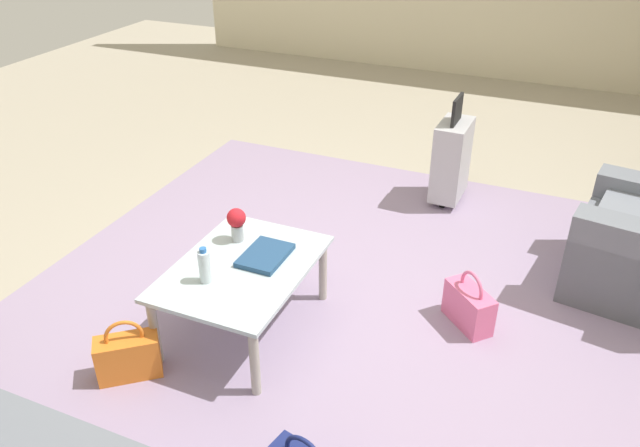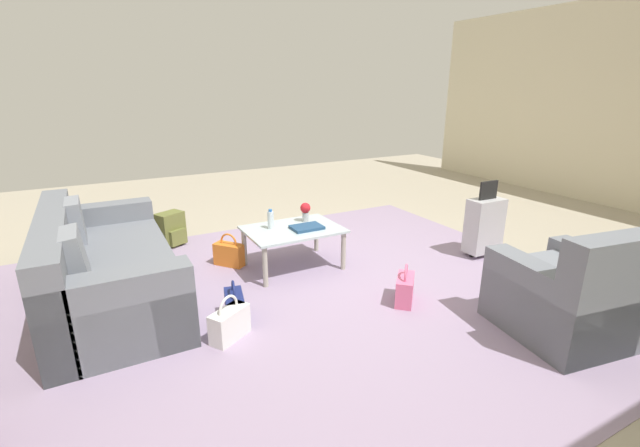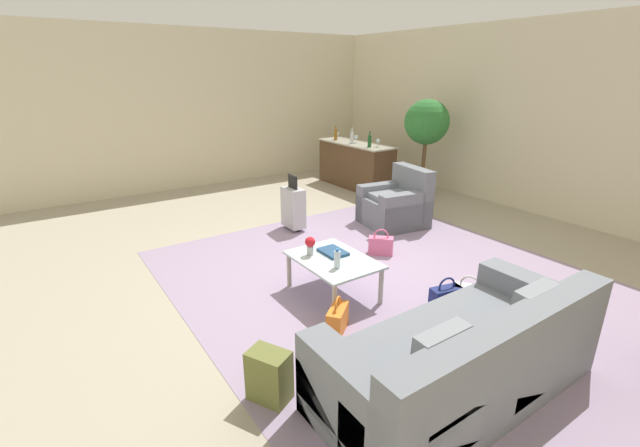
{
  "view_description": "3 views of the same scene",
  "coord_description": "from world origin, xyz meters",
  "px_view_note": "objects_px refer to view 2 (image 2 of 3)",
  "views": [
    {
      "loc": [
        2.81,
        1.0,
        2.33
      ],
      "look_at": [
        0.26,
        -0.1,
        0.71
      ],
      "focal_mm": 35.0,
      "sensor_mm": 36.0,
      "label": 1
    },
    {
      "loc": [
        2.13,
        3.28,
        1.82
      ],
      "look_at": [
        0.49,
        0.26,
        0.71
      ],
      "focal_mm": 24.0,
      "sensor_mm": 36.0,
      "label": 2
    },
    {
      "loc": [
        3.72,
        -2.93,
        2.29
      ],
      "look_at": [
        0.09,
        -0.46,
        0.72
      ],
      "focal_mm": 24.0,
      "sensor_mm": 36.0,
      "label": 3
    }
  ],
  "objects_px": {
    "water_bottle": "(271,220)",
    "handbag_navy": "(235,307)",
    "coffee_table_book": "(307,227)",
    "suitcase_silver": "(484,225)",
    "handbag_white": "(230,323)",
    "flower_vase": "(305,210)",
    "couch": "(100,271)",
    "coffee_table": "(293,233)",
    "backpack_olive": "(171,230)",
    "handbag_pink": "(405,289)",
    "handbag_orange": "(229,254)",
    "armchair": "(573,300)"
  },
  "relations": [
    {
      "from": "coffee_table",
      "to": "handbag_navy",
      "type": "bearing_deg",
      "value": 41.24
    },
    {
      "from": "flower_vase",
      "to": "backpack_olive",
      "type": "height_order",
      "value": "flower_vase"
    },
    {
      "from": "couch",
      "to": "armchair",
      "type": "xyz_separation_m",
      "value": [
        -3.08,
        2.27,
        0.01
      ]
    },
    {
      "from": "handbag_white",
      "to": "water_bottle",
      "type": "bearing_deg",
      "value": -125.87
    },
    {
      "from": "coffee_table",
      "to": "handbag_pink",
      "type": "height_order",
      "value": "coffee_table"
    },
    {
      "from": "couch",
      "to": "coffee_table_book",
      "type": "bearing_deg",
      "value": 174.63
    },
    {
      "from": "water_bottle",
      "to": "handbag_pink",
      "type": "relative_size",
      "value": 0.57
    },
    {
      "from": "backpack_olive",
      "to": "handbag_white",
      "type": "bearing_deg",
      "value": 90.23
    },
    {
      "from": "handbag_white",
      "to": "backpack_olive",
      "type": "bearing_deg",
      "value": -89.77
    },
    {
      "from": "water_bottle",
      "to": "handbag_navy",
      "type": "height_order",
      "value": "water_bottle"
    },
    {
      "from": "water_bottle",
      "to": "suitcase_silver",
      "type": "relative_size",
      "value": 0.24
    },
    {
      "from": "couch",
      "to": "coffee_table",
      "type": "distance_m",
      "value": 1.8
    },
    {
      "from": "armchair",
      "to": "suitcase_silver",
      "type": "height_order",
      "value": "armchair"
    },
    {
      "from": "couch",
      "to": "coffee_table",
      "type": "bearing_deg",
      "value": 176.81
    },
    {
      "from": "water_bottle",
      "to": "coffee_table_book",
      "type": "bearing_deg",
      "value": 150.64
    },
    {
      "from": "backpack_olive",
      "to": "water_bottle",
      "type": "bearing_deg",
      "value": 123.74
    },
    {
      "from": "couch",
      "to": "backpack_olive",
      "type": "xyz_separation_m",
      "value": [
        -0.8,
        -1.19,
        -0.1
      ]
    },
    {
      "from": "coffee_table_book",
      "to": "handbag_navy",
      "type": "xyz_separation_m",
      "value": [
        1.0,
        0.69,
        -0.32
      ]
    },
    {
      "from": "armchair",
      "to": "coffee_table",
      "type": "distance_m",
      "value": 2.52
    },
    {
      "from": "handbag_navy",
      "to": "flower_vase",
      "type": "bearing_deg",
      "value": -140.05
    },
    {
      "from": "coffee_table",
      "to": "couch",
      "type": "bearing_deg",
      "value": -3.19
    },
    {
      "from": "backpack_olive",
      "to": "armchair",
      "type": "bearing_deg",
      "value": 123.44
    },
    {
      "from": "water_bottle",
      "to": "handbag_white",
      "type": "height_order",
      "value": "water_bottle"
    },
    {
      "from": "handbag_white",
      "to": "coffee_table_book",
      "type": "bearing_deg",
      "value": -140.64
    },
    {
      "from": "water_bottle",
      "to": "handbag_white",
      "type": "bearing_deg",
      "value": 54.13
    },
    {
      "from": "water_bottle",
      "to": "flower_vase",
      "type": "height_order",
      "value": "flower_vase"
    },
    {
      "from": "handbag_white",
      "to": "handbag_navy",
      "type": "bearing_deg",
      "value": -116.45
    },
    {
      "from": "suitcase_silver",
      "to": "handbag_white",
      "type": "relative_size",
      "value": 2.37
    },
    {
      "from": "backpack_olive",
      "to": "suitcase_silver",
      "type": "bearing_deg",
      "value": 146.39
    },
    {
      "from": "coffee_table_book",
      "to": "coffee_table",
      "type": "bearing_deg",
      "value": -33.4
    },
    {
      "from": "water_bottle",
      "to": "handbag_orange",
      "type": "bearing_deg",
      "value": -35.46
    },
    {
      "from": "armchair",
      "to": "coffee_table",
      "type": "xyz_separation_m",
      "value": [
        1.29,
        -2.17,
        0.07
      ]
    },
    {
      "from": "flower_vase",
      "to": "couch",
      "type": "bearing_deg",
      "value": 1.42
    },
    {
      "from": "coffee_table_book",
      "to": "suitcase_silver",
      "type": "distance_m",
      "value": 1.98
    },
    {
      "from": "suitcase_silver",
      "to": "handbag_white",
      "type": "bearing_deg",
      "value": 5.49
    },
    {
      "from": "couch",
      "to": "coffee_table",
      "type": "xyz_separation_m",
      "value": [
        -1.79,
        0.1,
        0.08
      ]
    },
    {
      "from": "flower_vase",
      "to": "handbag_navy",
      "type": "distance_m",
      "value": 1.49
    },
    {
      "from": "couch",
      "to": "suitcase_silver",
      "type": "bearing_deg",
      "value": 168.09
    },
    {
      "from": "couch",
      "to": "coffee_table",
      "type": "relative_size",
      "value": 2.29
    },
    {
      "from": "flower_vase",
      "to": "coffee_table_book",
      "type": "bearing_deg",
      "value": 66.5
    },
    {
      "from": "suitcase_silver",
      "to": "handbag_white",
      "type": "xyz_separation_m",
      "value": [
        2.99,
        0.29,
        -0.23
      ]
    },
    {
      "from": "handbag_white",
      "to": "handbag_pink",
      "type": "distance_m",
      "value": 1.53
    },
    {
      "from": "armchair",
      "to": "coffee_table",
      "type": "relative_size",
      "value": 1.04
    },
    {
      "from": "handbag_white",
      "to": "backpack_olive",
      "type": "xyz_separation_m",
      "value": [
        0.01,
        -2.28,
        0.06
      ]
    },
    {
      "from": "water_bottle",
      "to": "handbag_navy",
      "type": "distance_m",
      "value": 1.17
    },
    {
      "from": "suitcase_silver",
      "to": "water_bottle",
      "type": "bearing_deg",
      "value": -19.98
    },
    {
      "from": "coffee_table_book",
      "to": "handbag_white",
      "type": "xyz_separation_m",
      "value": [
        1.11,
        0.91,
        -0.32
      ]
    },
    {
      "from": "suitcase_silver",
      "to": "handbag_navy",
      "type": "bearing_deg",
      "value": 1.38
    },
    {
      "from": "flower_vase",
      "to": "handbag_orange",
      "type": "height_order",
      "value": "flower_vase"
    },
    {
      "from": "coffee_table",
      "to": "handbag_pink",
      "type": "bearing_deg",
      "value": 114.68
    }
  ]
}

